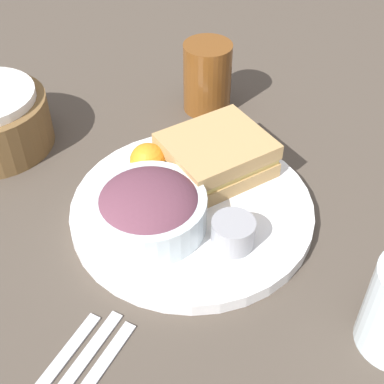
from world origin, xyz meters
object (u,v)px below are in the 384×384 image
at_px(salad_bowl, 149,208).
at_px(spoon, 48,377).
at_px(sandwich, 216,155).
at_px(plate, 192,209).
at_px(dressing_cup, 233,233).
at_px(drink_glass, 207,77).

distance_m(salad_bowl, spoon, 0.20).
bearing_deg(sandwich, plate, -171.59).
height_order(salad_bowl, dressing_cup, salad_bowl).
distance_m(sandwich, drink_glass, 0.16).
height_order(drink_glass, spoon, drink_glass).
height_order(salad_bowl, spoon, salad_bowl).
xyz_separation_m(sandwich, spoon, (-0.31, -0.02, -0.04)).
height_order(sandwich, spoon, sandwich).
relative_size(dressing_cup, drink_glass, 0.46).
distance_m(drink_glass, spoon, 0.46).
xyz_separation_m(dressing_cup, spoon, (-0.22, 0.06, -0.03)).
relative_size(plate, dressing_cup, 6.02).
relative_size(plate, sandwich, 1.86).
distance_m(sandwich, dressing_cup, 0.12).
bearing_deg(dressing_cup, spoon, 164.29).
height_order(plate, sandwich, sandwich).
distance_m(plate, sandwich, 0.08).
height_order(sandwich, dressing_cup, sandwich).
bearing_deg(spoon, sandwich, 177.23).
bearing_deg(drink_glass, plate, -151.73).
xyz_separation_m(plate, sandwich, (0.07, 0.01, 0.03)).
xyz_separation_m(salad_bowl, drink_glass, (0.25, 0.09, 0.01)).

